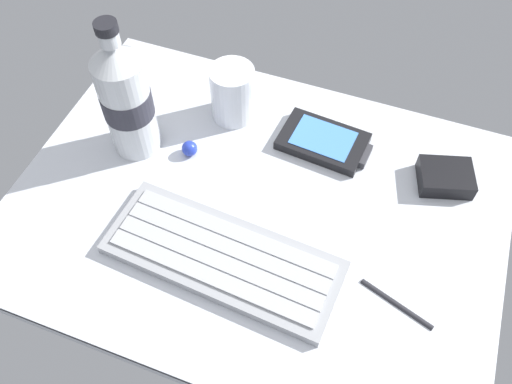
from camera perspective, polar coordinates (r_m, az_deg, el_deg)
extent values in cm
cube|color=silver|center=(71.02, 0.00, -1.84)|extent=(64.00, 48.00, 2.00)
cube|color=silver|center=(61.08, -8.13, -18.59)|extent=(64.00, 1.20, 0.80)
cube|color=#93969B|center=(65.57, -3.55, -6.98)|extent=(29.69, 12.96, 1.40)
cube|color=#ADAFB5|center=(66.22, -2.31, -4.34)|extent=(26.75, 3.83, 0.30)
cube|color=#ADAFB5|center=(65.27, -3.16, -5.85)|extent=(26.75, 3.83, 0.30)
cube|color=#ADAFB5|center=(64.39, -4.03, -7.41)|extent=(26.75, 3.83, 0.30)
cube|color=#ADAFB5|center=(63.56, -4.93, -9.00)|extent=(26.75, 3.83, 0.30)
cube|color=black|center=(76.47, 7.17, 5.42)|extent=(12.64, 8.65, 1.40)
cube|color=#4C8CEA|center=(75.91, 7.23, 5.79)|extent=(8.90, 6.66, 0.10)
cube|color=#333338|center=(75.67, 11.67, 3.75)|extent=(1.14, 3.86, 1.12)
cylinder|color=silver|center=(77.39, -2.52, 10.52)|extent=(6.40, 6.40, 8.50)
cylinder|color=brown|center=(78.09, -2.49, 10.00)|extent=(5.50, 5.50, 6.12)
cylinder|color=silver|center=(72.94, -13.53, 8.89)|extent=(6.60, 6.60, 15.00)
cone|color=silver|center=(67.01, -15.04, 14.13)|extent=(6.60, 6.60, 2.80)
cylinder|color=silver|center=(65.59, -15.48, 15.63)|extent=(2.51, 2.51, 1.80)
cylinder|color=black|center=(64.69, -15.79, 16.64)|extent=(2.77, 2.77, 1.20)
cylinder|color=#2D2D38|center=(72.42, -13.65, 9.30)|extent=(6.73, 6.73, 3.80)
cube|color=black|center=(75.71, 19.64, 1.51)|extent=(8.30, 7.35, 2.40)
sphere|color=#2338B2|center=(75.08, -7.13, 4.65)|extent=(2.20, 2.20, 2.20)
cylinder|color=#26262B|center=(65.36, 14.86, -11.43)|extent=(9.24, 3.65, 0.70)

